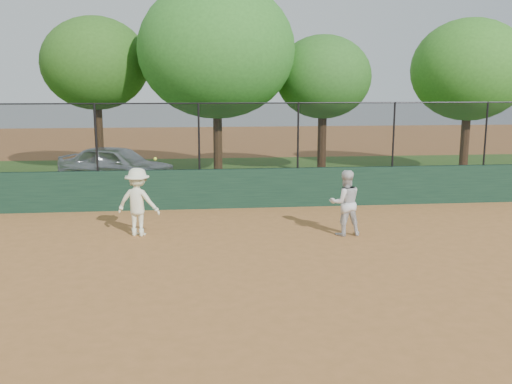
{
  "coord_description": "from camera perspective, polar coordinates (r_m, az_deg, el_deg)",
  "views": [
    {
      "loc": [
        -0.64,
        -11.08,
        3.73
      ],
      "look_at": [
        0.8,
        2.2,
        1.2
      ],
      "focal_mm": 40.0,
      "sensor_mm": 36.0,
      "label": 1
    }
  ],
  "objects": [
    {
      "name": "fence_assembly",
      "position": [
        17.16,
        -4.15,
        5.7
      ],
      "size": [
        26.0,
        0.06,
        2.0
      ],
      "color": "black",
      "rests_on": "back_wall"
    },
    {
      "name": "parked_car",
      "position": [
        22.0,
        -13.76,
        2.63
      ],
      "size": [
        4.74,
        3.37,
        1.5
      ],
      "primitive_type": "imported",
      "rotation": [
        0.0,
        0.0,
        1.16
      ],
      "color": "silver",
      "rests_on": "ground"
    },
    {
      "name": "ground",
      "position": [
        11.71,
        -2.75,
        -7.86
      ],
      "size": [
        80.0,
        80.0,
        0.0
      ],
      "primitive_type": "plane",
      "color": "#AF6E38",
      "rests_on": "ground"
    },
    {
      "name": "tree_2",
      "position": [
        22.5,
        -3.96,
        13.95
      ],
      "size": [
        6.04,
        5.49,
        7.63
      ],
      "color": "#462E19",
      "rests_on": "ground"
    },
    {
      "name": "grass_strip",
      "position": [
        23.39,
        -4.55,
        1.52
      ],
      "size": [
        36.0,
        12.0,
        0.01
      ],
      "primitive_type": "cube",
      "color": "#2C541A",
      "rests_on": "ground"
    },
    {
      "name": "tree_3",
      "position": [
        23.91,
        6.74,
        11.32
      ],
      "size": [
        3.93,
        3.57,
        5.73
      ],
      "color": "#3E2514",
      "rests_on": "ground"
    },
    {
      "name": "tree_4",
      "position": [
        25.32,
        20.58,
        11.35
      ],
      "size": [
        4.79,
        4.36,
        6.38
      ],
      "color": "#482C19",
      "rests_on": "ground"
    },
    {
      "name": "tree_1",
      "position": [
        24.52,
        -15.78,
        12.24
      ],
      "size": [
        4.34,
        3.94,
        6.44
      ],
      "color": "#3E2915",
      "rests_on": "ground"
    },
    {
      "name": "player_main",
      "position": [
        14.46,
        -11.71,
        -0.99
      ],
      "size": [
        1.24,
        0.95,
        2.01
      ],
      "color": "white",
      "rests_on": "ground"
    },
    {
      "name": "player_second",
      "position": [
        14.37,
        8.9,
        -1.07
      ],
      "size": [
        0.84,
        0.67,
        1.65
      ],
      "primitive_type": "imported",
      "rotation": [
        0.0,
        0.0,
        3.2
      ],
      "color": "silver",
      "rests_on": "ground"
    },
    {
      "name": "back_wall",
      "position": [
        17.38,
        -3.98,
        0.32
      ],
      "size": [
        26.0,
        0.2,
        1.2
      ],
      "primitive_type": "cube",
      "color": "#1A3A28",
      "rests_on": "ground"
    }
  ]
}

